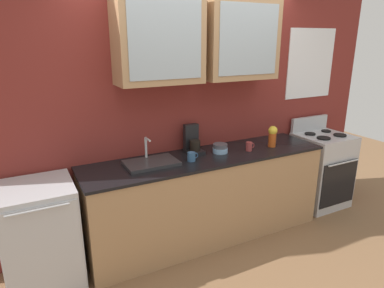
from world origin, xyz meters
name	(u,v)px	position (x,y,z in m)	size (l,w,h in m)	color
ground_plane	(207,235)	(0.00, 0.00, 0.00)	(10.00, 10.00, 0.00)	brown
back_wall_unit	(194,86)	(0.01, 0.32, 1.58)	(4.83, 0.44, 2.89)	maroon
counter	(207,197)	(0.00, 0.00, 0.46)	(2.55, 0.64, 0.92)	#A87F56
stove_range	(321,169)	(1.66, 0.00, 0.47)	(0.62, 0.61, 1.10)	silver
sink_faucet	(151,162)	(-0.60, 0.03, 0.94)	(0.49, 0.32, 0.24)	#2D2D30
bowl_stack	(220,148)	(0.17, 0.03, 0.96)	(0.16, 0.16, 0.09)	#8CB7E0
vase	(272,135)	(0.78, -0.06, 1.04)	(0.10, 0.10, 0.23)	#BF4C19
cup_near_sink	(192,157)	(-0.22, -0.06, 0.96)	(0.11, 0.08, 0.09)	#38608C
cup_near_bowls	(249,146)	(0.47, -0.06, 0.97)	(0.10, 0.07, 0.09)	#993838
dishwasher	(42,236)	(-1.61, 0.00, 0.46)	(0.59, 0.62, 0.92)	silver
coffee_maker	(193,142)	(-0.08, 0.18, 1.03)	(0.17, 0.20, 0.29)	black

